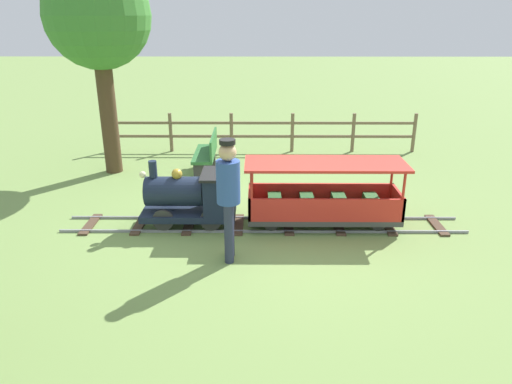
% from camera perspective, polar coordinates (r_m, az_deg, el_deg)
% --- Properties ---
extents(ground_plane, '(60.00, 60.00, 0.00)m').
position_cam_1_polar(ground_plane, '(7.24, 1.54, -4.08)').
color(ground_plane, '#75934C').
extents(track, '(0.73, 6.05, 0.04)m').
position_cam_1_polar(track, '(7.23, 0.89, -3.96)').
color(track, gray).
rests_on(track, ground_plane).
extents(locomotive, '(0.69, 1.45, 0.99)m').
position_cam_1_polar(locomotive, '(7.11, -7.43, -0.49)').
color(locomotive, '#192338').
rests_on(locomotive, ground_plane).
extents(passenger_car, '(0.79, 2.35, 0.97)m').
position_cam_1_polar(passenger_car, '(7.14, 8.16, -0.98)').
color(passenger_car, '#3F3F3F').
rests_on(passenger_car, ground_plane).
extents(conductor_person, '(0.30, 0.30, 1.62)m').
position_cam_1_polar(conductor_person, '(5.92, -3.35, 0.12)').
color(conductor_person, '#282D47').
rests_on(conductor_person, ground_plane).
extents(park_bench, '(1.30, 0.42, 0.82)m').
position_cam_1_polar(park_bench, '(9.46, -5.90, 4.55)').
color(park_bench, '#2D6B33').
rests_on(park_bench, ground_plane).
extents(oak_tree_far, '(1.95, 1.95, 3.98)m').
position_cam_1_polar(oak_tree_far, '(9.67, -18.54, 19.18)').
color(oak_tree_far, '#4C3823').
rests_on(oak_tree_far, ground_plane).
extents(fence_section, '(0.08, 7.13, 0.90)m').
position_cam_1_polar(fence_section, '(11.02, 0.71, 7.35)').
color(fence_section, '#756047').
rests_on(fence_section, ground_plane).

